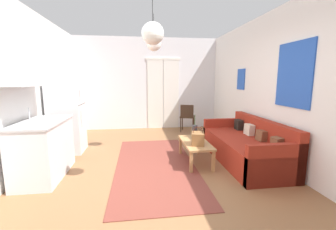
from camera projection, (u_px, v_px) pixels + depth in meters
name	position (u px, v px, depth m)	size (l,w,h in m)	color
ground_plane	(158.00, 182.00, 3.52)	(4.94, 7.95, 0.10)	#8E603D
wall_back	(148.00, 84.00, 6.93)	(4.54, 0.13, 2.81)	silver
wall_right	(295.00, 89.00, 3.58)	(0.12, 7.55, 2.81)	white
area_rug	(155.00, 165.00, 4.07)	(1.40, 3.17, 0.01)	brown
couch	(247.00, 147.00, 4.22)	(0.92, 2.14, 0.81)	maroon
coffee_table	(195.00, 144.00, 4.16)	(0.47, 1.03, 0.40)	#B27F4C
bamboo_vase	(195.00, 131.00, 4.45)	(0.10, 0.10, 0.46)	#2D2D33
handbag	(198.00, 138.00, 3.96)	(0.28, 0.33, 0.33)	brown
refrigerator	(67.00, 115.00, 4.69)	(0.66, 0.63, 1.60)	white
kitchen_counter	(40.00, 129.00, 3.48)	(0.62, 1.21, 2.06)	silver
accent_chair	(187.00, 116.00, 6.55)	(0.53, 0.52, 0.82)	#382619
pendant_lamp_near	(153.00, 34.00, 2.83)	(0.29, 0.29, 0.82)	black
pendant_lamp_far	(154.00, 44.00, 4.38)	(0.29, 0.29, 0.71)	black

